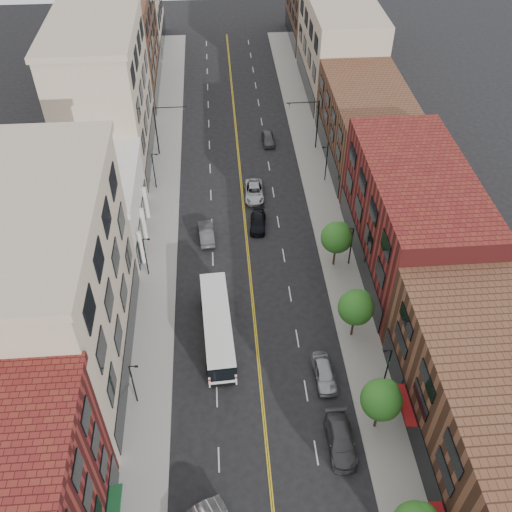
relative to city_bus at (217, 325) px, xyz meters
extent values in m
plane|color=black|center=(3.71, -14.75, -1.76)|extent=(220.00, 220.00, 0.00)
cube|color=gray|center=(-6.29, 20.25, -1.69)|extent=(4.00, 110.00, 0.15)
cube|color=gray|center=(13.71, 20.25, -1.69)|extent=(4.00, 110.00, 0.15)
cube|color=tan|center=(-13.29, -1.75, 7.24)|extent=(10.00, 22.00, 18.00)
cube|color=silver|center=(-13.29, 16.25, 2.24)|extent=(10.00, 14.00, 8.00)
cube|color=tan|center=(-13.29, 33.25, 7.24)|extent=(10.00, 20.00, 18.00)
cube|color=brown|center=(-13.29, 53.25, 5.74)|extent=(10.00, 20.00, 15.00)
cube|color=brown|center=(20.71, -14.75, 3.24)|extent=(10.00, 26.00, 10.00)
cube|color=maroon|center=(20.71, 9.25, 4.24)|extent=(10.00, 22.00, 12.00)
cube|color=brown|center=(20.71, 30.25, 3.24)|extent=(10.00, 20.00, 10.00)
cube|color=tan|center=(20.71, 51.25, 5.24)|extent=(10.00, 22.00, 14.00)
cube|color=brown|center=(20.71, 71.25, 3.74)|extent=(10.00, 18.00, 11.00)
cylinder|color=black|center=(13.01, -10.75, -0.36)|extent=(0.22, 0.22, 2.50)
sphere|color=#235D1A|center=(13.01, -10.75, 2.28)|extent=(3.40, 3.40, 3.40)
sphere|color=#235D1A|center=(13.51, -10.35, 2.79)|extent=(2.04, 2.04, 2.04)
cylinder|color=black|center=(13.01, -0.75, -0.36)|extent=(0.22, 0.22, 2.50)
sphere|color=#235D1A|center=(13.01, -0.75, 2.28)|extent=(3.40, 3.40, 3.40)
sphere|color=#235D1A|center=(13.51, -0.35, 2.79)|extent=(2.04, 2.04, 2.04)
cylinder|color=black|center=(13.01, 9.25, -0.36)|extent=(0.22, 0.22, 2.50)
sphere|color=#235D1A|center=(13.01, 9.25, 2.28)|extent=(3.40, 3.40, 3.40)
sphere|color=#235D1A|center=(13.51, 9.65, 2.79)|extent=(2.04, 2.04, 2.04)
cylinder|color=black|center=(-7.29, -6.75, 0.89)|extent=(0.14, 0.14, 5.00)
cylinder|color=black|center=(-6.94, -6.75, 3.39)|extent=(0.70, 0.10, 0.10)
cube|color=black|center=(-6.69, -6.75, 3.34)|extent=(0.28, 0.14, 0.14)
cube|color=#19592D|center=(-7.29, -6.75, 1.79)|extent=(0.04, 0.55, 0.35)
cylinder|color=black|center=(-7.29, 9.25, 0.89)|extent=(0.14, 0.14, 5.00)
cylinder|color=black|center=(-6.94, 9.25, 3.39)|extent=(0.70, 0.10, 0.10)
cube|color=black|center=(-6.69, 9.25, 3.34)|extent=(0.28, 0.14, 0.14)
cube|color=#19592D|center=(-7.29, 9.25, 1.79)|extent=(0.04, 0.55, 0.35)
cylinder|color=black|center=(-7.29, 25.25, 0.89)|extent=(0.14, 0.14, 5.00)
cylinder|color=black|center=(-6.94, 25.25, 3.39)|extent=(0.70, 0.10, 0.10)
cube|color=black|center=(-6.69, 25.25, 3.34)|extent=(0.28, 0.14, 0.14)
cube|color=#19592D|center=(-7.29, 25.25, 1.79)|extent=(0.04, 0.55, 0.35)
cylinder|color=black|center=(14.71, -6.75, 0.89)|extent=(0.14, 0.14, 5.00)
cylinder|color=black|center=(14.36, -6.75, 3.39)|extent=(0.70, 0.10, 0.10)
cube|color=black|center=(14.11, -6.75, 3.34)|extent=(0.28, 0.14, 0.14)
cube|color=#19592D|center=(14.71, -6.75, 1.79)|extent=(0.04, 0.55, 0.35)
cylinder|color=black|center=(14.71, 9.25, 0.89)|extent=(0.14, 0.14, 5.00)
cylinder|color=black|center=(14.36, 9.25, 3.39)|extent=(0.70, 0.10, 0.10)
cube|color=black|center=(14.11, 9.25, 3.34)|extent=(0.28, 0.14, 0.14)
cube|color=#19592D|center=(14.71, 9.25, 1.79)|extent=(0.04, 0.55, 0.35)
cylinder|color=black|center=(14.71, 25.25, 0.89)|extent=(0.14, 0.14, 5.00)
cylinder|color=black|center=(14.36, 25.25, 3.39)|extent=(0.70, 0.10, 0.10)
cube|color=black|center=(14.11, 25.25, 3.34)|extent=(0.28, 0.14, 0.14)
cube|color=#19592D|center=(14.71, 25.25, 1.79)|extent=(0.04, 0.55, 0.35)
cylinder|color=black|center=(-7.29, 33.25, 1.99)|extent=(0.18, 0.18, 7.20)
cylinder|color=black|center=(-5.09, 33.25, 5.39)|extent=(4.40, 0.12, 0.12)
imported|color=black|center=(-3.29, 33.25, 4.99)|extent=(0.15, 0.18, 0.90)
cylinder|color=black|center=(14.71, 33.25, 1.99)|extent=(0.18, 0.18, 7.20)
cylinder|color=black|center=(12.51, 33.25, 5.39)|extent=(4.40, 0.12, 0.12)
imported|color=black|center=(10.71, 33.25, 4.99)|extent=(0.15, 0.18, 0.90)
cube|color=silver|center=(0.00, 0.01, -0.15)|extent=(3.16, 11.86, 2.84)
cube|color=black|center=(0.00, 0.01, 0.54)|extent=(3.21, 11.91, 1.03)
cube|color=#A2170B|center=(0.00, 0.01, -0.44)|extent=(3.21, 11.91, 0.22)
cube|color=black|center=(0.31, -5.87, 0.10)|extent=(2.15, 0.17, 1.57)
cylinder|color=black|center=(-1.08, -3.97, -1.29)|extent=(0.32, 0.95, 0.94)
cylinder|color=black|center=(1.50, -3.83, -1.29)|extent=(0.32, 0.95, 0.94)
cylinder|color=black|center=(-1.50, 3.85, -1.29)|extent=(0.32, 0.95, 0.94)
cylinder|color=black|center=(1.08, 3.99, -1.29)|extent=(0.32, 0.95, 0.94)
imported|color=#414145|center=(9.77, -12.23, -0.99)|extent=(2.17, 5.33, 1.55)
imported|color=#9C9FA3|center=(9.51, -5.56, -0.98)|extent=(2.04, 4.68, 1.57)
imported|color=#414145|center=(-0.94, 14.93, -0.99)|extent=(2.00, 4.82, 1.55)
imported|color=black|center=(5.21, 16.57, -1.11)|extent=(2.32, 4.66, 1.30)
imported|color=#B2B4BB|center=(5.21, 22.59, -1.05)|extent=(2.57, 5.25, 1.43)
imported|color=#444548|center=(8.14, 35.18, -1.05)|extent=(1.83, 4.24, 1.42)
camera|label=1|loc=(1.00, -35.66, 41.86)|focal=40.00mm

